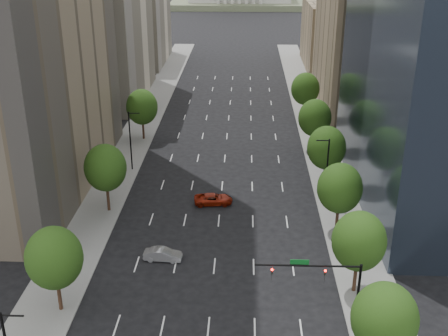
# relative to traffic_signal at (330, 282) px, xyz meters

# --- Properties ---
(sidewalk_left) EXTENTS (6.00, 200.00, 0.15)m
(sidewalk_left) POSITION_rel_traffic_signal_xyz_m (-26.03, 30.00, -5.10)
(sidewalk_left) COLOR slate
(sidewalk_left) RESTS_ON ground
(sidewalk_right) EXTENTS (6.00, 200.00, 0.15)m
(sidewalk_right) POSITION_rel_traffic_signal_xyz_m (4.97, 30.00, -5.10)
(sidewalk_right) COLOR slate
(sidewalk_right) RESTS_ON ground
(midrise_cream_left) EXTENTS (14.00, 30.00, 35.00)m
(midrise_cream_left) POSITION_rel_traffic_signal_xyz_m (-35.53, 73.00, 12.33)
(midrise_cream_left) COLOR beige
(midrise_cream_left) RESTS_ON ground
(filler_left) EXTENTS (14.00, 26.00, 18.00)m
(filler_left) POSITION_rel_traffic_signal_xyz_m (-35.53, 106.00, 3.83)
(filler_left) COLOR beige
(filler_left) RESTS_ON ground
(parking_tan_right) EXTENTS (14.00, 30.00, 30.00)m
(parking_tan_right) POSITION_rel_traffic_signal_xyz_m (14.47, 70.00, 9.83)
(parking_tan_right) COLOR #8C7759
(parking_tan_right) RESTS_ON ground
(filler_right) EXTENTS (14.00, 26.00, 16.00)m
(filler_right) POSITION_rel_traffic_signal_xyz_m (14.47, 103.00, 2.83)
(filler_right) COLOR #8C7759
(filler_right) RESTS_ON ground
(tree_right_0) EXTENTS (5.20, 5.20, 8.39)m
(tree_right_0) POSITION_rel_traffic_signal_xyz_m (3.47, -5.00, 0.22)
(tree_right_0) COLOR #382316
(tree_right_0) RESTS_ON ground
(tree_right_1) EXTENTS (5.20, 5.20, 8.75)m
(tree_right_1) POSITION_rel_traffic_signal_xyz_m (3.47, 6.00, 0.58)
(tree_right_1) COLOR #382316
(tree_right_1) RESTS_ON ground
(tree_right_2) EXTENTS (5.20, 5.20, 8.61)m
(tree_right_2) POSITION_rel_traffic_signal_xyz_m (3.47, 18.00, 0.43)
(tree_right_2) COLOR #382316
(tree_right_2) RESTS_ON ground
(tree_right_3) EXTENTS (5.20, 5.20, 8.89)m
(tree_right_3) POSITION_rel_traffic_signal_xyz_m (3.47, 30.00, 0.72)
(tree_right_3) COLOR #382316
(tree_right_3) RESTS_ON ground
(tree_right_4) EXTENTS (5.20, 5.20, 8.46)m
(tree_right_4) POSITION_rel_traffic_signal_xyz_m (3.47, 44.00, 0.29)
(tree_right_4) COLOR #382316
(tree_right_4) RESTS_ON ground
(tree_right_5) EXTENTS (5.20, 5.20, 8.75)m
(tree_right_5) POSITION_rel_traffic_signal_xyz_m (3.47, 60.00, 0.58)
(tree_right_5) COLOR #382316
(tree_right_5) RESTS_ON ground
(tree_left_0) EXTENTS (5.20, 5.20, 8.75)m
(tree_left_0) POSITION_rel_traffic_signal_xyz_m (-24.53, 2.00, 0.58)
(tree_left_0) COLOR #382316
(tree_left_0) RESTS_ON ground
(tree_left_1) EXTENTS (5.20, 5.20, 8.97)m
(tree_left_1) POSITION_rel_traffic_signal_xyz_m (-24.53, 22.00, 0.79)
(tree_left_1) COLOR #382316
(tree_left_1) RESTS_ON ground
(tree_left_2) EXTENTS (5.20, 5.20, 8.68)m
(tree_left_2) POSITION_rel_traffic_signal_xyz_m (-24.53, 48.00, 0.50)
(tree_left_2) COLOR #382316
(tree_left_2) RESTS_ON ground
(streetlight_rn) EXTENTS (1.70, 0.20, 9.00)m
(streetlight_rn) POSITION_rel_traffic_signal_xyz_m (2.91, 25.00, -0.33)
(streetlight_rn) COLOR black
(streetlight_rn) RESTS_ON ground
(streetlight_ln) EXTENTS (1.70, 0.20, 9.00)m
(streetlight_ln) POSITION_rel_traffic_signal_xyz_m (-23.96, 35.00, -0.33)
(streetlight_ln) COLOR black
(streetlight_ln) RESTS_ON ground
(traffic_signal) EXTENTS (9.12, 0.40, 7.38)m
(traffic_signal) POSITION_rel_traffic_signal_xyz_m (0.00, 0.00, 0.00)
(traffic_signal) COLOR black
(traffic_signal) RESTS_ON ground
(car_silver) EXTENTS (4.21, 1.69, 1.36)m
(car_silver) POSITION_rel_traffic_signal_xyz_m (-16.14, 10.96, -4.49)
(car_silver) COLOR gray
(car_silver) RESTS_ON ground
(car_red_far) EXTENTS (5.17, 2.76, 1.38)m
(car_red_far) POSITION_rel_traffic_signal_xyz_m (-11.43, 24.50, -4.48)
(car_red_far) COLOR maroon
(car_red_far) RESTS_ON ground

